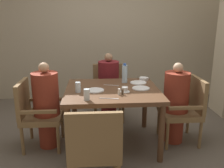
# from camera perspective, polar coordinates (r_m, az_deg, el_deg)

# --- Properties ---
(ground_plane) EXTENTS (16.00, 16.00, 0.00)m
(ground_plane) POSITION_cam_1_polar(r_m,az_deg,el_deg) (3.40, 0.07, -13.30)
(ground_plane) COLOR #60564C
(wall_back) EXTENTS (8.00, 0.06, 2.80)m
(wall_back) POSITION_cam_1_polar(r_m,az_deg,el_deg) (4.96, -1.67, 12.78)
(wall_back) COLOR tan
(wall_back) RESTS_ON ground_plane
(dining_table) EXTENTS (1.16, 1.05, 0.75)m
(dining_table) POSITION_cam_1_polar(r_m,az_deg,el_deg) (3.13, 0.07, -2.78)
(dining_table) COLOR brown
(dining_table) RESTS_ON ground_plane
(chair_left_side) EXTENTS (0.49, 0.49, 0.86)m
(chair_left_side) POSITION_cam_1_polar(r_m,az_deg,el_deg) (3.27, -16.99, -6.02)
(chair_left_side) COLOR brown
(chair_left_side) RESTS_ON ground_plane
(diner_in_left_chair) EXTENTS (0.32, 0.32, 1.09)m
(diner_in_left_chair) POSITION_cam_1_polar(r_m,az_deg,el_deg) (3.21, -14.75, -4.60)
(diner_in_left_chair) COLOR maroon
(diner_in_left_chair) RESTS_ON ground_plane
(chair_far_side) EXTENTS (0.49, 0.49, 0.86)m
(chair_far_side) POSITION_cam_1_polar(r_m,az_deg,el_deg) (4.05, -0.88, -1.17)
(chair_far_side) COLOR brown
(chair_far_side) RESTS_ON ground_plane
(diner_in_far_chair) EXTENTS (0.32, 0.32, 1.08)m
(diner_in_far_chair) POSITION_cam_1_polar(r_m,az_deg,el_deg) (3.89, -0.77, -0.63)
(diner_in_far_chair) COLOR maroon
(diner_in_far_chair) RESTS_ON ground_plane
(chair_right_side) EXTENTS (0.49, 0.49, 0.86)m
(chair_right_side) POSITION_cam_1_polar(r_m,az_deg,el_deg) (3.40, 16.45, -5.15)
(chair_right_side) COLOR brown
(chair_right_side) RESTS_ON ground_plane
(diner_in_right_chair) EXTENTS (0.32, 0.32, 1.07)m
(diner_in_right_chair) POSITION_cam_1_polar(r_m,az_deg,el_deg) (3.33, 14.35, -4.10)
(diner_in_right_chair) COLOR maroon
(diner_in_right_chair) RESTS_ON ground_plane
(chair_near_corner) EXTENTS (0.49, 0.49, 0.86)m
(chair_near_corner) POSITION_cam_1_polar(r_m,az_deg,el_deg) (2.37, -4.02, -13.92)
(chair_near_corner) COLOR brown
(chair_near_corner) RESTS_ON ground_plane
(plate_main_left) EXTENTS (0.22, 0.22, 0.01)m
(plate_main_left) POSITION_cam_1_polar(r_m,az_deg,el_deg) (3.39, 6.04, 0.30)
(plate_main_left) COLOR white
(plate_main_left) RESTS_ON dining_table
(plate_main_right) EXTENTS (0.22, 0.22, 0.01)m
(plate_main_right) POSITION_cam_1_polar(r_m,az_deg,el_deg) (3.14, 6.62, -0.96)
(plate_main_right) COLOR white
(plate_main_right) RESTS_ON dining_table
(plate_dessert_center) EXTENTS (0.22, 0.22, 0.01)m
(plate_dessert_center) POSITION_cam_1_polar(r_m,az_deg,el_deg) (3.04, -3.91, -1.44)
(plate_dessert_center) COLOR white
(plate_dessert_center) RESTS_ON dining_table
(teacup_with_saucer) EXTENTS (0.12, 0.12, 0.06)m
(teacup_with_saucer) POSITION_cam_1_polar(r_m,az_deg,el_deg) (2.98, 2.94, -1.32)
(teacup_with_saucer) COLOR white
(teacup_with_saucer) RESTS_ON dining_table
(bowl_small) EXTENTS (0.13, 0.13, 0.04)m
(bowl_small) POSITION_cam_1_polar(r_m,az_deg,el_deg) (3.56, 7.30, 1.21)
(bowl_small) COLOR white
(bowl_small) RESTS_ON dining_table
(water_bottle) EXTENTS (0.07, 0.07, 0.27)m
(water_bottle) POSITION_cam_1_polar(r_m,az_deg,el_deg) (3.38, 2.92, 2.37)
(water_bottle) COLOR silver
(water_bottle) RESTS_ON dining_table
(glass_tall_near) EXTENTS (0.06, 0.06, 0.12)m
(glass_tall_near) POSITION_cam_1_polar(r_m,az_deg,el_deg) (2.70, -5.81, -2.42)
(glass_tall_near) COLOR silver
(glass_tall_near) RESTS_ON dining_table
(glass_tall_mid) EXTENTS (0.06, 0.06, 0.12)m
(glass_tall_mid) POSITION_cam_1_polar(r_m,az_deg,el_deg) (2.99, -7.79, -0.73)
(glass_tall_mid) COLOR silver
(glass_tall_mid) RESTS_ON dining_table
(salt_shaker) EXTENTS (0.03, 0.03, 0.07)m
(salt_shaker) POSITION_cam_1_polar(r_m,az_deg,el_deg) (2.88, 1.63, -1.78)
(salt_shaker) COLOR white
(salt_shaker) RESTS_ON dining_table
(pepper_shaker) EXTENTS (0.03, 0.03, 0.07)m
(pepper_shaker) POSITION_cam_1_polar(r_m,az_deg,el_deg) (2.88, 2.41, -1.80)
(pepper_shaker) COLOR #4C3D2D
(pepper_shaker) RESTS_ON dining_table
(fork_beside_plate) EXTENTS (0.20, 0.08, 0.00)m
(fork_beside_plate) POSITION_cam_1_polar(r_m,az_deg,el_deg) (3.26, 0.20, -0.29)
(fork_beside_plate) COLOR silver
(fork_beside_plate) RESTS_ON dining_table
(knife_beside_plate) EXTENTS (0.21, 0.05, 0.00)m
(knife_beside_plate) POSITION_cam_1_polar(r_m,az_deg,el_deg) (2.75, -0.44, -3.33)
(knife_beside_plate) COLOR silver
(knife_beside_plate) RESTS_ON dining_table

